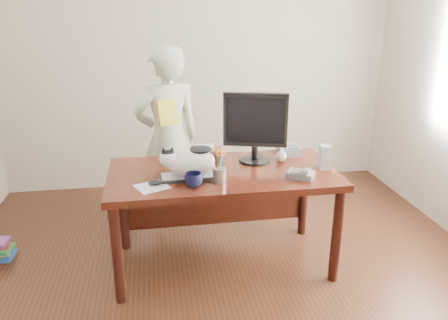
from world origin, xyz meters
TOP-DOWN VIEW (x-y plane):
  - room at (0.00, 0.00)m, footprint 4.50×4.50m
  - desk at (0.00, 0.68)m, footprint 1.60×0.80m
  - keyboard at (-0.23, 0.51)m, footprint 0.43×0.18m
  - cat at (-0.24, 0.50)m, footprint 0.42×0.23m
  - monitor at (0.26, 0.74)m, footprint 0.46×0.28m
  - pen_cup at (-0.05, 0.40)m, footprint 0.11×0.11m
  - mousepad at (-0.50, 0.39)m, footprint 0.25×0.24m
  - mouse at (-0.48, 0.41)m, footprint 0.10×0.09m
  - coffee_mug at (-0.23, 0.36)m, footprint 0.15×0.15m
  - phone at (0.50, 0.39)m, footprint 0.21×0.19m
  - speaker at (0.72, 0.53)m, footprint 0.09×0.10m
  - baseball at (0.46, 0.73)m, footprint 0.08×0.08m
  - book_stack at (-0.08, 0.91)m, footprint 0.26×0.21m
  - calculator at (0.57, 0.90)m, footprint 0.19×0.24m
  - person at (-0.35, 1.34)m, footprint 0.65×0.52m
  - held_book at (-0.35, 1.17)m, footprint 0.17×0.13m

SIDE VIEW (x-z plane):
  - desk at x=0.00m, z-range 0.23..0.98m
  - mousepad at x=-0.50m, z-range 0.75..0.75m
  - keyboard at x=-0.23m, z-range 0.75..0.78m
  - mouse at x=-0.48m, z-range 0.75..0.79m
  - phone at x=0.50m, z-range 0.74..0.82m
  - person at x=-0.35m, z-range 0.00..1.56m
  - calculator at x=0.57m, z-range 0.75..0.82m
  - book_stack at x=-0.08m, z-range 0.74..0.83m
  - baseball at x=0.46m, z-range 0.75..0.83m
  - coffee_mug at x=-0.23m, z-range 0.75..0.84m
  - pen_cup at x=-0.05m, z-range 0.70..0.93m
  - speaker at x=0.72m, z-range 0.75..0.92m
  - cat at x=-0.24m, z-range 0.75..0.99m
  - monitor at x=0.26m, z-range 0.78..1.31m
  - held_book at x=-0.35m, z-range 0.95..1.15m
  - room at x=0.00m, z-range -0.90..3.60m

